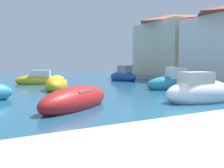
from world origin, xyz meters
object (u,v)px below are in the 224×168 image
Objects in this scene: moored_boat_8 at (200,92)px; moored_boat_9 at (38,80)px; quayside_tree at (214,45)px; waterfront_building_annex at (172,44)px; moored_boat_1 at (76,100)px; moored_boat_6 at (57,85)px; moored_boat_5 at (123,76)px; moored_boat_0 at (172,83)px.

moored_boat_8 is 1.01× the size of moored_boat_9.
moored_boat_9 is 16.66m from quayside_tree.
moored_boat_1 is at bearing -143.23° from waterfront_building_annex.
moored_boat_8 reaches higher than moored_boat_6.
moored_boat_5 is 8.95m from moored_boat_9.
moored_boat_8 reaches higher than moored_boat_9.
moored_boat_0 is 0.99× the size of moored_boat_9.
moored_boat_8 is at bearing 133.23° from moored_boat_1.
moored_boat_0 is at bearing 168.18° from moored_boat_1.
quayside_tree reaches higher than moored_boat_8.
moored_boat_5 is at bearing 144.32° from moored_boat_6.
moored_boat_0 is at bearing 152.92° from moored_boat_9.
moored_boat_9 reaches higher than moored_boat_6.
moored_boat_5 is 0.96× the size of quayside_tree.
waterfront_building_annex is (16.19, 12.10, 3.72)m from moored_boat_1.
moored_boat_1 is 1.06× the size of moored_boat_9.
moored_boat_6 is at bearing -132.98° from moored_boat_1.
moored_boat_6 is (-7.62, 3.66, -0.08)m from moored_boat_0.
moored_boat_9 is 0.51× the size of waterfront_building_annex.
moored_boat_8 is 12.46m from quayside_tree.
quayside_tree is at bearing -148.66° from moored_boat_5.
moored_boat_9 is 15.79m from waterfront_building_annex.
moored_boat_5 is at bearing -158.86° from moored_boat_9.
waterfront_building_annex is at bearing 86.07° from quayside_tree.
moored_boat_6 is 0.49× the size of waterfront_building_annex.
moored_boat_0 is 8.45m from moored_boat_6.
moored_boat_8 is (-2.63, -4.96, 0.02)m from moored_boat_0.
moored_boat_0 is 0.96× the size of quayside_tree.
waterfront_building_annex reaches higher than moored_boat_9.
quayside_tree is (14.92, -6.66, 3.23)m from moored_boat_9.
waterfront_building_annex reaches higher than quayside_tree.
quayside_tree is at bearing 177.37° from moored_boat_9.
moored_boat_0 is 11.92m from moored_boat_9.
moored_boat_5 is at bearing 84.00° from moored_boat_8.
moored_boat_1 is (-8.74, -3.59, -0.11)m from moored_boat_0.
moored_boat_0 is at bearing -131.22° from waterfront_building_annex.
moored_boat_0 is at bearing 70.94° from moored_boat_8.
moored_boat_8 is (-3.67, -13.85, 0.01)m from moored_boat_5.
moored_boat_5 is (1.05, 8.89, 0.01)m from moored_boat_0.
quayside_tree reaches higher than moored_boat_0.
moored_boat_9 is (-0.28, 5.27, 0.00)m from moored_boat_6.
moored_boat_9 is 0.98× the size of quayside_tree.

